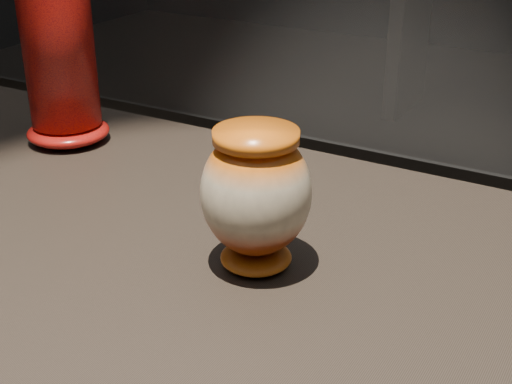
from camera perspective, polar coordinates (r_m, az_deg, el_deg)
main_vase at (r=0.81m, az=0.00°, el=-0.20°), size 0.15×0.15×0.17m
tall_vase at (r=1.21m, az=-15.79°, el=13.36°), size 0.18×0.18×0.44m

